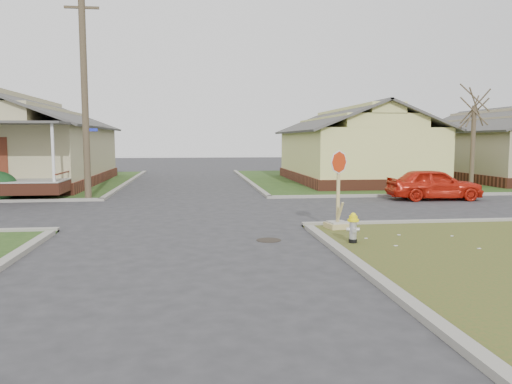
{
  "coord_description": "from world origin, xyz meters",
  "views": [
    {
      "loc": [
        0.31,
        -13.01,
        2.58
      ],
      "look_at": [
        2.06,
        1.0,
        1.1
      ],
      "focal_mm": 35.0,
      "sensor_mm": 36.0,
      "label": 1
    }
  ],
  "objects": [
    {
      "name": "curbs",
      "position": [
        0.0,
        5.0,
        0.0
      ],
      "size": [
        80.0,
        40.0,
        0.12
      ],
      "primitive_type": null,
      "color": "gray",
      "rests_on": "ground"
    },
    {
      "name": "side_house_tan",
      "position": [
        20.0,
        16.5,
        2.19
      ],
      "size": [
        7.6,
        11.6,
        4.7
      ],
      "color": "brown",
      "rests_on": "ground"
    },
    {
      "name": "manhole",
      "position": [
        2.2,
        -0.5,
        0.01
      ],
      "size": [
        0.64,
        0.64,
        0.01
      ],
      "primitive_type": "cylinder",
      "color": "black",
      "rests_on": "ground"
    },
    {
      "name": "stop_sign",
      "position": [
        4.4,
        0.75,
        0.53
      ],
      "size": [
        0.64,
        0.62,
        2.24
      ],
      "rotation": [
        0.0,
        0.0,
        0.18
      ],
      "color": "tan",
      "rests_on": "ground"
    },
    {
      "name": "fire_hydrant",
      "position": [
        4.19,
        -1.27,
        0.46
      ],
      "size": [
        0.28,
        0.28,
        0.75
      ],
      "rotation": [
        0.0,
        0.0,
        -0.29
      ],
      "color": "black",
      "rests_on": "ground"
    },
    {
      "name": "ground",
      "position": [
        0.0,
        0.0,
        0.0
      ],
      "size": [
        120.0,
        120.0,
        0.0
      ],
      "primitive_type": "plane",
      "color": "#2B2B2D",
      "rests_on": "ground"
    },
    {
      "name": "corner_house",
      "position": [
        -10.0,
        16.68,
        2.28
      ],
      "size": [
        10.1,
        15.5,
        5.3
      ],
      "color": "brown",
      "rests_on": "ground"
    },
    {
      "name": "side_house_yellow",
      "position": [
        10.0,
        16.5,
        2.19
      ],
      "size": [
        7.6,
        11.6,
        4.7
      ],
      "color": "brown",
      "rests_on": "ground"
    },
    {
      "name": "utility_pole",
      "position": [
        -4.2,
        8.9,
        4.66
      ],
      "size": [
        1.8,
        0.28,
        9.0
      ],
      "color": "#443927",
      "rests_on": "ground"
    },
    {
      "name": "tree_mid_right",
      "position": [
        14.0,
        10.2,
        2.15
      ],
      "size": [
        0.22,
        0.22,
        4.2
      ],
      "primitive_type": "cylinder",
      "color": "#443927",
      "rests_on": "verge_far_right"
    },
    {
      "name": "red_sedan",
      "position": [
        10.6,
        7.31,
        0.68
      ],
      "size": [
        4.06,
        1.83,
        1.35
      ],
      "primitive_type": "imported",
      "rotation": [
        0.0,
        0.0,
        1.51
      ],
      "color": "red",
      "rests_on": "ground"
    }
  ]
}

